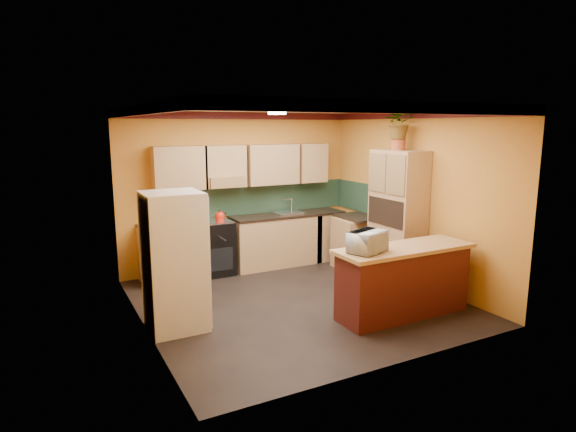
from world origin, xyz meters
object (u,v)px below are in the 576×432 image
object	(u,v)px
fridge	(174,262)
microwave	(368,242)
base_cabinets_back	(248,244)
breakfast_bar	(403,283)
stove	(214,248)
pantry	(397,217)

from	to	relation	value
fridge	microwave	distance (m)	2.37
base_cabinets_back	breakfast_bar	world-z (taller)	same
base_cabinets_back	fridge	world-z (taller)	fridge
stove	breakfast_bar	xyz separation A→B (m)	(1.60, -2.88, -0.02)
base_cabinets_back	breakfast_bar	xyz separation A→B (m)	(0.97, -2.88, 0.00)
stove	breakfast_bar	bearing A→B (deg)	-61.00
base_cabinets_back	fridge	xyz separation A→B (m)	(-1.78, -1.90, 0.41)
stove	fridge	bearing A→B (deg)	-121.21
stove	microwave	distance (m)	3.11
stove	pantry	size ratio (longest dim) A/B	0.43
fridge	breakfast_bar	bearing A→B (deg)	-19.56
pantry	microwave	bearing A→B (deg)	-141.52
microwave	stove	bearing A→B (deg)	87.82
base_cabinets_back	microwave	size ratio (longest dim) A/B	7.60
pantry	base_cabinets_back	bearing A→B (deg)	136.50
base_cabinets_back	pantry	size ratio (longest dim) A/B	1.74
microwave	base_cabinets_back	bearing A→B (deg)	76.09
stove	microwave	bearing A→B (deg)	-70.90
pantry	breakfast_bar	xyz separation A→B (m)	(-0.85, -1.15, -0.61)
fridge	pantry	distance (m)	3.61
stove	fridge	world-z (taller)	fridge
microwave	pantry	bearing A→B (deg)	17.20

